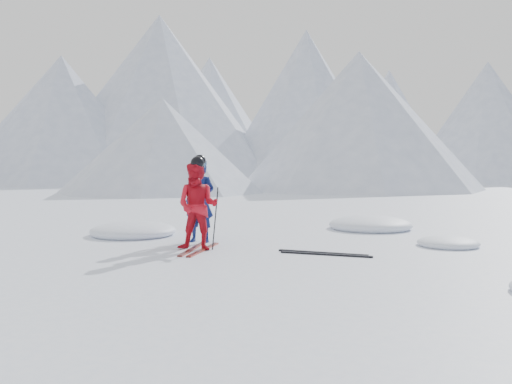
% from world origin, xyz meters
% --- Properties ---
extents(ground, '(160.00, 160.00, 0.00)m').
position_xyz_m(ground, '(0.00, 0.00, 0.00)').
color(ground, white).
rests_on(ground, ground).
extents(mountain_range, '(106.15, 62.94, 15.53)m').
position_xyz_m(mountain_range, '(5.71, 35.31, 6.72)').
color(mountain_range, '#B2BCD1').
rests_on(mountain_range, ground).
extents(skier_blue, '(0.65, 0.43, 1.76)m').
position_xyz_m(skier_blue, '(-2.94, 0.59, 0.88)').
color(skier_blue, '#0D1A53').
rests_on(skier_blue, ground).
extents(skier_red, '(0.93, 0.78, 1.71)m').
position_xyz_m(skier_red, '(-2.51, -0.38, 0.85)').
color(skier_red, red).
rests_on(skier_red, ground).
extents(pole_blue_left, '(0.12, 0.08, 1.17)m').
position_xyz_m(pole_blue_left, '(-3.24, 0.74, 0.59)').
color(pole_blue_left, black).
rests_on(pole_blue_left, ground).
extents(pole_blue_right, '(0.12, 0.07, 1.17)m').
position_xyz_m(pole_blue_right, '(-2.69, 0.84, 0.59)').
color(pole_blue_right, black).
rests_on(pole_blue_right, ground).
extents(pole_red_left, '(0.12, 0.09, 1.14)m').
position_xyz_m(pole_red_left, '(-2.81, -0.13, 0.57)').
color(pole_red_left, black).
rests_on(pole_red_left, ground).
extents(pole_red_right, '(0.12, 0.08, 1.14)m').
position_xyz_m(pole_red_right, '(-2.21, -0.23, 0.57)').
color(pole_red_right, black).
rests_on(pole_red_right, ground).
extents(ski_worn_left, '(0.43, 1.68, 0.03)m').
position_xyz_m(ski_worn_left, '(-2.63, -0.38, 0.01)').
color(ski_worn_left, black).
rests_on(ski_worn_left, ground).
extents(ski_worn_right, '(0.31, 1.70, 0.03)m').
position_xyz_m(ski_worn_right, '(-2.39, -0.38, 0.01)').
color(ski_worn_right, black).
rests_on(ski_worn_right, ground).
extents(ski_loose_a, '(1.70, 0.12, 0.03)m').
position_xyz_m(ski_loose_a, '(-0.14, 0.06, 0.01)').
color(ski_loose_a, black).
rests_on(ski_loose_a, ground).
extents(ski_loose_b, '(1.70, 0.12, 0.03)m').
position_xyz_m(ski_loose_b, '(-0.04, -0.09, 0.01)').
color(ski_loose_b, black).
rests_on(ski_loose_b, ground).
extents(snow_lumps, '(9.98, 7.88, 0.47)m').
position_xyz_m(snow_lumps, '(-1.29, 2.26, 0.00)').
color(snow_lumps, white).
rests_on(snow_lumps, ground).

